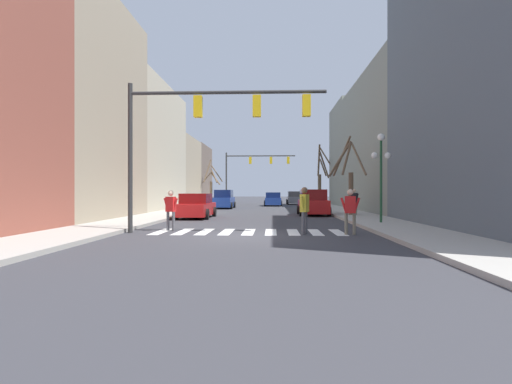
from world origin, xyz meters
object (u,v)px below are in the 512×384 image
at_px(street_tree_right_mid, 212,184).
at_px(street_tree_left_mid, 321,176).
at_px(pedestrian_near_right_corner, 355,199).
at_px(traffic_signal_far, 252,166).
at_px(car_parked_left_far, 295,198).
at_px(street_lamp_right_corner, 381,159).
at_px(car_driving_toward_lane, 196,206).
at_px(pedestrian_waiting_at_curb, 171,207).
at_px(car_driving_away_lane, 313,203).
at_px(car_parked_left_near, 273,200).
at_px(traffic_signal_near, 205,120).
at_px(pedestrian_on_right_sidewalk, 305,206).
at_px(street_tree_left_far, 349,177).
at_px(car_parked_right_near, 224,200).
at_px(pedestrian_crossing_street, 350,208).

xyz_separation_m(street_tree_right_mid, street_tree_left_mid, (13.46, -0.13, 0.92)).
xyz_separation_m(pedestrian_near_right_corner, street_tree_right_mid, (-12.87, 23.09, 1.47)).
relative_size(traffic_signal_far, car_parked_left_far, 1.94).
height_order(street_lamp_right_corner, street_tree_right_mid, street_tree_right_mid).
distance_m(car_driving_toward_lane, pedestrian_waiting_at_curb, 8.09).
relative_size(car_parked_left_far, car_driving_toward_lane, 0.91).
distance_m(car_driving_away_lane, car_parked_left_near, 18.33).
relative_size(car_parked_left_near, pedestrian_near_right_corner, 2.85).
bearing_deg(traffic_signal_near, pedestrian_on_right_sidewalk, -2.95).
bearing_deg(car_driving_away_lane, car_parked_left_far, 0.01).
height_order(car_driving_away_lane, pedestrian_near_right_corner, pedestrian_near_right_corner).
distance_m(car_driving_toward_lane, street_tree_right_mid, 24.61).
relative_size(car_parked_left_near, street_tree_left_far, 0.92).
height_order(traffic_signal_near, pedestrian_waiting_at_curb, traffic_signal_near).
xyz_separation_m(car_driving_away_lane, street_tree_right_mid, (-10.41, 21.08, 1.78)).
bearing_deg(car_driving_away_lane, pedestrian_near_right_corner, -129.21).
bearing_deg(street_lamp_right_corner, car_driving_away_lane, 106.43).
xyz_separation_m(street_lamp_right_corner, car_parked_right_near, (-10.07, 19.29, -2.37)).
distance_m(car_driving_toward_lane, pedestrian_crossing_street, 12.13).
bearing_deg(car_driving_toward_lane, pedestrian_on_right_sidewalk, -146.94).
bearing_deg(car_driving_away_lane, street_tree_right_mid, 26.27).
distance_m(pedestrian_near_right_corner, street_tree_right_mid, 26.48).
relative_size(car_driving_toward_lane, pedestrian_waiting_at_curb, 2.82).
height_order(street_lamp_right_corner, car_parked_left_near, street_lamp_right_corner).
bearing_deg(street_lamp_right_corner, traffic_signal_near, -153.36).
bearing_deg(street_tree_left_mid, car_driving_toward_lane, -113.69).
distance_m(car_parked_left_far, street_tree_left_far, 25.75).
bearing_deg(street_tree_right_mid, street_tree_left_far, -61.34).
distance_m(car_driving_toward_lane, street_tree_left_mid, 26.63).
relative_size(car_driving_away_lane, car_parked_left_near, 0.91).
xyz_separation_m(street_lamp_right_corner, car_parked_left_near, (-5.24, 26.45, -2.48)).
bearing_deg(pedestrian_waiting_at_curb, street_tree_left_far, 69.28).
distance_m(street_lamp_right_corner, car_driving_toward_lane, 11.51).
height_order(traffic_signal_near, street_tree_right_mid, traffic_signal_near).
bearing_deg(traffic_signal_far, street_tree_right_mid, 172.32).
bearing_deg(pedestrian_waiting_at_curb, car_parked_right_near, 114.64).
height_order(street_lamp_right_corner, pedestrian_on_right_sidewalk, street_lamp_right_corner).
bearing_deg(traffic_signal_near, car_driving_away_lane, 65.94).
xyz_separation_m(car_driving_away_lane, car_driving_toward_lane, (-7.59, -3.30, -0.11)).
xyz_separation_m(street_lamp_right_corner, street_tree_left_mid, (0.60, 29.29, 0.31)).
xyz_separation_m(car_parked_left_far, car_driving_toward_lane, (-7.58, -27.06, -0.06)).
xyz_separation_m(traffic_signal_near, car_parked_left_far, (5.50, 36.09, -3.69)).
height_order(car_parked_right_near, pedestrian_near_right_corner, pedestrian_near_right_corner).
bearing_deg(pedestrian_near_right_corner, car_parked_left_near, 69.60).
relative_size(traffic_signal_far, street_lamp_right_corner, 1.95).
height_order(car_parked_left_near, street_tree_left_far, street_tree_left_far).
bearing_deg(street_tree_left_mid, street_tree_left_far, -92.35).
bearing_deg(car_driving_toward_lane, pedestrian_crossing_street, -140.37).
distance_m(car_parked_left_far, car_driving_toward_lane, 28.11).
bearing_deg(car_parked_left_far, pedestrian_near_right_corner, -174.53).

